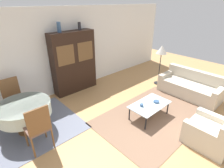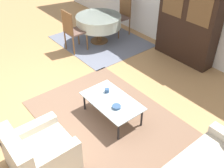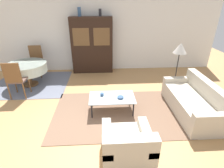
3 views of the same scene
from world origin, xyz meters
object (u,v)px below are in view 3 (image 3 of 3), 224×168
object	(u,v)px
bowl	(120,97)
armchair	(127,147)
vase_tall	(79,12)
couch	(194,102)
dining_chair_far	(36,59)
coffee_table	(112,98)
floor_lamp	(180,51)
dining_table	(27,68)
dining_chair_near	(15,78)
display_cabinet	(92,46)
vase_short	(100,12)
cup	(102,95)

from	to	relation	value
bowl	armchair	bearing A→B (deg)	-91.19
armchair	vase_tall	world-z (taller)	vase_tall
couch	dining_chair_far	distance (m)	5.26
coffee_table	floor_lamp	xyz separation A→B (m)	(1.97, 1.04, 0.86)
coffee_table	dining_chair_far	distance (m)	3.57
couch	bowl	distance (m)	1.79
armchair	floor_lamp	distance (m)	3.25
dining_table	dining_chair_near	distance (m)	0.82
armchair	floor_lamp	world-z (taller)	floor_lamp
floor_lamp	bowl	size ratio (longest dim) A/B	9.64
armchair	dining_chair_near	world-z (taller)	dining_chair_near
armchair	display_cabinet	xyz separation A→B (m)	(-0.73, 4.19, 0.71)
display_cabinet	dining_table	world-z (taller)	display_cabinet
vase_short	couch	bearing A→B (deg)	-52.25
bowl	display_cabinet	bearing A→B (deg)	105.43
armchair	cup	world-z (taller)	armchair
couch	cup	size ratio (longest dim) A/B	22.37
cup	bowl	distance (m)	0.46
dining_chair_far	cup	bearing A→B (deg)	134.43
couch	vase_tall	bearing A→B (deg)	45.44
dining_chair_far	floor_lamp	size ratio (longest dim) A/B	0.74
couch	vase_short	size ratio (longest dim) A/B	7.94
coffee_table	display_cabinet	xyz separation A→B (m)	(-0.57, 2.70, 0.64)
couch	dining_chair_near	xyz separation A→B (m)	(-4.55, 0.98, 0.32)
floor_lamp	bowl	distance (m)	2.24
vase_short	vase_tall	bearing A→B (deg)	180.00
display_cabinet	dining_chair_near	world-z (taller)	display_cabinet
vase_tall	dining_chair_near	bearing A→B (deg)	-130.99
couch	coffee_table	bearing A→B (deg)	85.14
coffee_table	cup	size ratio (longest dim) A/B	13.00
dining_table	display_cabinet	bearing A→B (deg)	27.93
armchair	cup	bearing A→B (deg)	104.60
coffee_table	cup	world-z (taller)	cup
armchair	coffee_table	world-z (taller)	armchair
bowl	vase_tall	xyz separation A→B (m)	(-1.13, 2.76, 1.72)
floor_lamp	vase_tall	bearing A→B (deg)	150.29
armchair	display_cabinet	size ratio (longest dim) A/B	0.43
dining_table	floor_lamp	distance (m)	4.63
dining_table	dining_chair_far	bearing A→B (deg)	90.00
cup	floor_lamp	bearing A→B (deg)	23.52
display_cabinet	floor_lamp	distance (m)	3.04
bowl	vase_short	xyz separation A→B (m)	(-0.44, 2.76, 1.70)
coffee_table	display_cabinet	size ratio (longest dim) A/B	0.55
bowl	vase_short	world-z (taller)	vase_short
armchair	coffee_table	xyz separation A→B (m)	(-0.17, 1.49, 0.07)
armchair	dining_table	xyz separation A→B (m)	(-2.74, 3.13, 0.29)
dining_chair_far	couch	bearing A→B (deg)	150.04
dining_chair_near	vase_short	bearing A→B (deg)	38.99
vase_tall	bowl	bearing A→B (deg)	-67.76
couch	floor_lamp	xyz separation A→B (m)	(-0.01, 1.21, 0.94)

